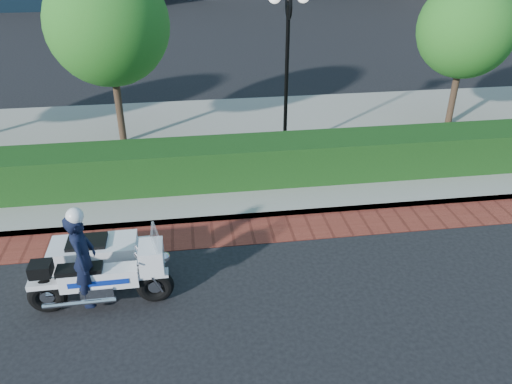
{
  "coord_description": "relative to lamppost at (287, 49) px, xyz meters",
  "views": [
    {
      "loc": [
        -1.58,
        -7.32,
        5.82
      ],
      "look_at": [
        -0.34,
        1.4,
        1.0
      ],
      "focal_mm": 35.0,
      "sensor_mm": 36.0,
      "label": 1
    }
  ],
  "objects": [
    {
      "name": "hedge_main",
      "position": [
        -1.0,
        -1.6,
        -2.31
      ],
      "size": [
        18.0,
        1.2,
        1.0
      ],
      "primitive_type": "cube",
      "color": "black",
      "rests_on": "sidewalk"
    },
    {
      "name": "tree_b",
      "position": [
        -4.5,
        1.3,
        0.48
      ],
      "size": [
        3.2,
        3.2,
        4.89
      ],
      "color": "#332319",
      "rests_on": "sidewalk"
    },
    {
      "name": "ground",
      "position": [
        -1.0,
        -5.2,
        -2.96
      ],
      "size": [
        120.0,
        120.0,
        0.0
      ],
      "primitive_type": "plane",
      "color": "black",
      "rests_on": "ground"
    },
    {
      "name": "police_motorcycle",
      "position": [
        -4.33,
        -5.31,
        -2.29
      ],
      "size": [
        2.41,
        1.69,
        1.95
      ],
      "rotation": [
        0.0,
        0.0,
        0.01
      ],
      "color": "black",
      "rests_on": "ground"
    },
    {
      "name": "tree_c",
      "position": [
        5.5,
        1.3,
        0.09
      ],
      "size": [
        2.8,
        2.8,
        4.3
      ],
      "color": "#332319",
      "rests_on": "sidewalk"
    },
    {
      "name": "sidewalk",
      "position": [
        -1.0,
        0.8,
        -2.88
      ],
      "size": [
        60.0,
        8.0,
        0.15
      ],
      "primitive_type": "cube",
      "color": "gray",
      "rests_on": "ground"
    },
    {
      "name": "lamppost",
      "position": [
        0.0,
        0.0,
        0.0
      ],
      "size": [
        1.02,
        0.7,
        4.21
      ],
      "color": "black",
      "rests_on": "sidewalk"
    },
    {
      "name": "brick_strip",
      "position": [
        -1.0,
        -3.7,
        -2.95
      ],
      "size": [
        60.0,
        1.0,
        0.01
      ],
      "primitive_type": "cube",
      "color": "maroon",
      "rests_on": "ground"
    }
  ]
}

